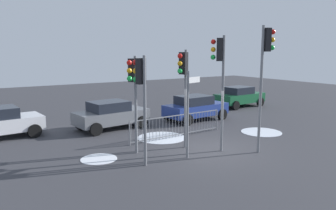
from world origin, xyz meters
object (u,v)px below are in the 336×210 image
(traffic_light_mid_left, at_px, (265,61))
(car_blue_trailing, at_px, (195,107))
(direction_sign_post, at_px, (189,110))
(car_green_mid, at_px, (239,96))
(traffic_light_mid_right, at_px, (133,83))
(traffic_light_rear_left, at_px, (220,67))
(traffic_light_foreground_left, at_px, (141,86))
(car_grey_far, at_px, (111,114))
(traffic_light_rear_right, at_px, (184,77))

(traffic_light_mid_left, xyz_separation_m, car_blue_trailing, (1.58, 6.50, -2.92))
(traffic_light_mid_left, bearing_deg, direction_sign_post, -92.45)
(car_green_mid, bearing_deg, car_blue_trailing, -163.51)
(traffic_light_mid_right, height_order, traffic_light_rear_left, traffic_light_rear_left)
(traffic_light_mid_right, height_order, traffic_light_foreground_left, traffic_light_foreground_left)
(car_green_mid, height_order, car_grey_far, same)
(traffic_light_mid_left, distance_m, car_green_mid, 11.65)
(traffic_light_mid_right, height_order, car_green_mid, traffic_light_mid_right)
(traffic_light_mid_right, height_order, traffic_light_mid_left, traffic_light_mid_left)
(traffic_light_rear_left, xyz_separation_m, traffic_light_rear_right, (-1.00, 1.07, -0.40))
(traffic_light_rear_left, bearing_deg, traffic_light_mid_left, -84.83)
(direction_sign_post, xyz_separation_m, car_grey_far, (-0.57, 6.12, -1.09))
(direction_sign_post, bearing_deg, traffic_light_foreground_left, 154.95)
(traffic_light_foreground_left, xyz_separation_m, car_green_mid, (12.02, 7.35, -2.11))
(traffic_light_mid_right, height_order, traffic_light_rear_right, traffic_light_rear_right)
(traffic_light_mid_right, xyz_separation_m, direction_sign_post, (1.53, -1.54, -0.99))
(direction_sign_post, bearing_deg, traffic_light_rear_right, 46.52)
(traffic_light_rear_left, bearing_deg, car_grey_far, 63.87)
(traffic_light_mid_right, relative_size, traffic_light_mid_left, 0.77)
(traffic_light_rear_left, relative_size, traffic_light_rear_right, 1.13)
(traffic_light_foreground_left, bearing_deg, traffic_light_rear_right, 0.18)
(car_green_mid, bearing_deg, car_grey_far, -176.36)
(traffic_light_rear_right, bearing_deg, traffic_light_mid_left, -152.57)
(traffic_light_mid_right, bearing_deg, traffic_light_foreground_left, 135.20)
(traffic_light_rear_left, xyz_separation_m, traffic_light_foreground_left, (-3.43, 0.19, -0.54))
(car_blue_trailing, bearing_deg, car_grey_far, 168.40)
(traffic_light_rear_left, xyz_separation_m, direction_sign_post, (-1.56, -0.07, -1.56))
(traffic_light_mid_right, relative_size, traffic_light_foreground_left, 0.99)
(car_blue_trailing, bearing_deg, traffic_light_mid_right, -151.12)
(direction_sign_post, xyz_separation_m, car_green_mid, (10.16, 7.61, -1.09))
(traffic_light_mid_right, height_order, car_blue_trailing, traffic_light_mid_right)
(traffic_light_foreground_left, height_order, car_green_mid, traffic_light_foreground_left)
(traffic_light_mid_left, relative_size, direction_sign_post, 1.51)
(traffic_light_rear_left, distance_m, traffic_light_rear_right, 1.51)
(traffic_light_mid_right, relative_size, traffic_light_rear_left, 0.83)
(traffic_light_mid_left, xyz_separation_m, car_grey_far, (-3.49, 7.16, -2.92))
(car_green_mid, distance_m, car_grey_far, 10.83)
(traffic_light_mid_right, xyz_separation_m, car_grey_far, (0.96, 4.58, -2.08))
(car_blue_trailing, xyz_separation_m, car_grey_far, (-5.07, 0.66, 0.00))
(traffic_light_rear_left, bearing_deg, car_green_mid, -4.29)
(traffic_light_rear_right, bearing_deg, traffic_light_rear_left, -156.78)
(traffic_light_rear_right, xyz_separation_m, car_green_mid, (9.59, 6.47, -2.26))
(traffic_light_foreground_left, distance_m, direction_sign_post, 2.14)
(traffic_light_rear_right, bearing_deg, car_grey_far, -6.91)
(traffic_light_mid_right, relative_size, car_green_mid, 0.99)
(traffic_light_rear_left, distance_m, traffic_light_foreground_left, 3.48)
(traffic_light_rear_right, distance_m, car_grey_far, 5.59)
(traffic_light_rear_left, relative_size, car_green_mid, 1.19)
(traffic_light_rear_left, xyz_separation_m, car_blue_trailing, (2.93, 5.40, -2.66))
(car_blue_trailing, height_order, car_grey_far, same)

